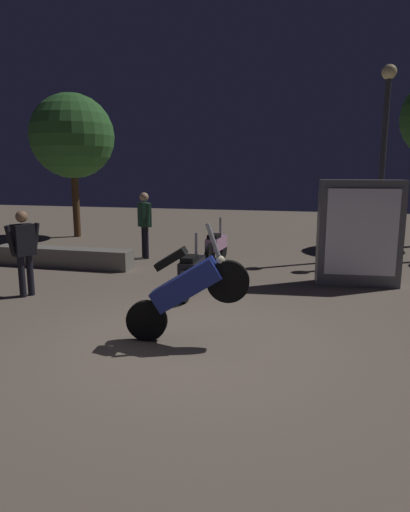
{
  "coord_description": "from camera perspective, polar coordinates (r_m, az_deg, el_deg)",
  "views": [
    {
      "loc": [
        1.59,
        -5.46,
        2.3
      ],
      "look_at": [
        -0.06,
        1.04,
        1.0
      ],
      "focal_mm": 31.46,
      "sensor_mm": 36.0,
      "label": 1
    }
  ],
  "objects": [
    {
      "name": "ground_plane",
      "position": [
        6.13,
        -1.89,
        -11.06
      ],
      "size": [
        40.0,
        40.0,
        0.0
      ],
      "primitive_type": "plane",
      "color": "#756656"
    },
    {
      "name": "streetlamp_far",
      "position": [
        12.43,
        21.84,
        13.77
      ],
      "size": [
        0.36,
        0.36,
        4.81
      ],
      "color": "#38383D",
      "rests_on": "ground_plane"
    },
    {
      "name": "motorcycle_black_parked_right",
      "position": [
        8.34,
        -1.67,
        -1.93
      ],
      "size": [
        0.33,
        1.66,
        1.11
      ],
      "rotation": [
        0.0,
        0.0,
        1.6
      ],
      "color": "black",
      "rests_on": "ground_plane"
    },
    {
      "name": "motorcycle_blue_foreground",
      "position": [
        5.94,
        -2.42,
        -4.19
      ],
      "size": [
        1.66,
        0.42,
        1.63
      ],
      "rotation": [
        0.0,
        0.0,
        0.12
      ],
      "color": "black",
      "rests_on": "ground_plane"
    },
    {
      "name": "kiosk_billboard",
      "position": [
        9.43,
        19.01,
        2.77
      ],
      "size": [
        1.64,
        0.68,
        2.1
      ],
      "rotation": [
        0.0,
        0.0,
        3.24
      ],
      "color": "#595960",
      "rests_on": "ground_plane"
    },
    {
      "name": "planter_wall_low",
      "position": [
        11.3,
        -17.65,
        -0.14
      ],
      "size": [
        3.49,
        0.5,
        0.45
      ],
      "color": "gray",
      "rests_on": "ground_plane"
    },
    {
      "name": "tree_left_bg",
      "position": [
        16.13,
        -16.52,
        14.35
      ],
      "size": [
        2.79,
        2.79,
        4.79
      ],
      "color": "#4C331E",
      "rests_on": "ground_plane"
    },
    {
      "name": "person_rider_beside",
      "position": [
        11.75,
        -7.69,
        4.66
      ],
      "size": [
        0.53,
        0.54,
        1.72
      ],
      "rotation": [
        0.0,
        0.0,
        3.92
      ],
      "color": "black",
      "rests_on": "ground_plane"
    },
    {
      "name": "motorcycle_pink_parked_left",
      "position": [
        11.06,
        1.45,
        1.27
      ],
      "size": [
        0.36,
        1.66,
        1.11
      ],
      "rotation": [
        0.0,
        0.0,
        1.51
      ],
      "color": "black",
      "rests_on": "ground_plane"
    },
    {
      "name": "person_bystander_far",
      "position": [
        8.74,
        -22.05,
        1.16
      ],
      "size": [
        0.38,
        0.62,
        1.58
      ],
      "rotation": [
        0.0,
        0.0,
        5.8
      ],
      "color": "black",
      "rests_on": "ground_plane"
    }
  ]
}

